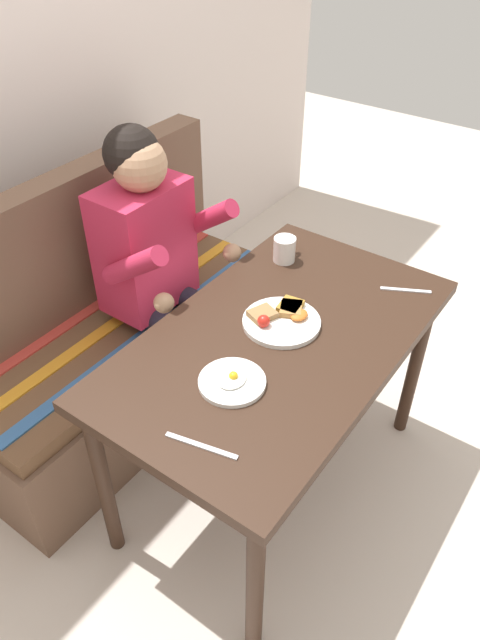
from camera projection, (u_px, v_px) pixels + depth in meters
ground_plane at (271, 479)px, 2.31m from camera, size 8.00×8.00×0.00m
table at (278, 355)px, 1.90m from camera, size 1.20×0.70×0.73m
couch at (119, 339)px, 2.45m from camera, size 1.44×0.56×1.00m
person at (159, 257)px, 2.18m from camera, size 0.45×0.61×1.21m
plate_breakfast at (281, 319)px, 1.89m from camera, size 0.25×0.25×0.05m
plate_eggs at (232, 381)px, 1.68m from camera, size 0.19×0.19×0.04m
coffee_mug at (285, 248)px, 2.15m from camera, size 0.12×0.08×0.09m
fork at (406, 290)px, 2.03m from camera, size 0.09×0.16×0.00m
knife at (201, 446)px, 1.51m from camera, size 0.06×0.20×0.00m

